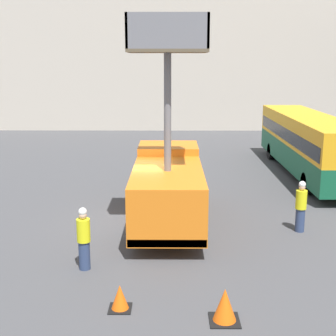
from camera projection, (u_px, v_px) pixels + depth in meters
ground_plane at (134, 221)px, 17.38m from camera, size 120.00×120.00×0.00m
building_backdrop_far at (157, 48)px, 43.79m from camera, size 44.00×10.00×14.12m
utility_truck at (168, 182)px, 16.96m from camera, size 2.52×6.98×7.23m
city_bus at (308, 140)px, 24.40m from camera, size 2.43×12.35×3.08m
road_worker_near_truck at (84, 239)px, 13.19m from camera, size 0.38×0.38×1.83m
road_worker_directing at (301, 207)px, 16.17m from camera, size 0.38×0.38×1.81m
traffic_cone_near_truck at (120, 298)px, 11.15m from camera, size 0.55×0.55×0.62m
traffic_cone_mid_road at (225, 306)px, 10.62m from camera, size 0.70×0.70×0.80m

